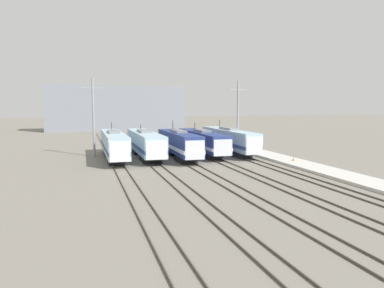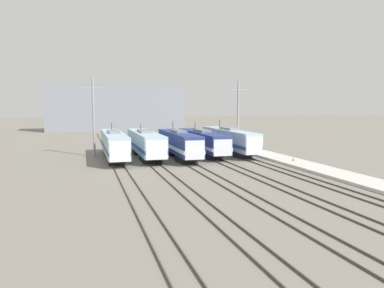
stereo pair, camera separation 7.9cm
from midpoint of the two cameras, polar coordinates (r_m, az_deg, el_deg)
The scene contains 16 objects.
ground_plane at distance 49.39m, azimuth 0.15°, elevation -3.34°, with size 400.00×400.00×0.00m, color slate.
rail_pair_far_left at distance 47.63m, azimuth -10.85°, elevation -3.71°, with size 1.50×120.00×0.15m.
rail_pair_center_left at distance 48.28m, azimuth -5.25°, elevation -3.50°, with size 1.51×120.00×0.15m.
rail_pair_center at distance 49.38m, azimuth 0.15°, elevation -3.26°, with size 1.51×120.00×0.15m.
rail_pair_center_right at distance 50.90m, azimuth 5.26°, elevation -3.00°, with size 1.51×120.00×0.15m.
rail_pair_far_right at distance 52.79m, azimuth 10.05°, elevation -2.74°, with size 1.50×120.00×0.15m.
locomotive_far_left at distance 55.90m, azimuth -11.73°, elevation -0.10°, with size 2.85×18.90×5.28m.
locomotive_center_left at distance 57.21m, azimuth -7.07°, elevation 0.09°, with size 3.12×19.23×4.82m.
locomotive_center at distance 55.84m, azimuth -1.89°, elevation 0.00°, with size 2.87×17.05×5.48m.
locomotive_center_right at distance 60.03m, azimuth 1.77°, elevation 0.33°, with size 2.98×18.85×4.94m.
locomotive_far_right at distance 62.04m, azimuth 5.80°, elevation 0.59°, with size 2.76×19.75×5.36m.
catenary_tower_left at distance 59.55m, azimuth -14.74°, elevation 4.11°, with size 3.15×0.35×12.02m.
catenary_tower_right at distance 64.78m, azimuth 7.06°, elevation 4.40°, with size 3.15×0.35×12.02m.
platform at distance 54.90m, azimuth 14.27°, elevation -2.41°, with size 4.00×120.00×0.33m.
traffic_cone at distance 53.40m, azimuth 15.25°, elevation -2.22°, with size 0.37×0.37×0.51m.
depot_building at distance 118.87m, azimuth -11.38°, elevation 5.35°, with size 41.83×8.19×13.70m.
Camera 2 is at (-13.68, -46.77, 8.07)m, focal length 35.00 mm.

